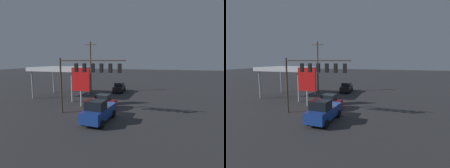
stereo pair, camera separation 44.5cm
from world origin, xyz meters
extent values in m
plane|color=#2D2D30|center=(0.00, 0.00, 0.00)|extent=(200.00, 200.00, 0.00)
cylinder|color=#473828|center=(5.14, 1.93, 3.31)|extent=(0.20, 0.20, 6.62)
cylinder|color=#473828|center=(1.20, 1.93, 6.32)|extent=(7.87, 0.14, 0.14)
cube|color=black|center=(3.05, 1.93, 5.50)|extent=(0.36, 0.28, 1.00)
sphere|color=#360505|center=(3.05, 1.75, 5.80)|extent=(0.22, 0.22, 0.22)
sphere|color=#392305|center=(3.05, 1.75, 5.50)|extent=(0.22, 0.22, 0.22)
sphere|color=#41FF6B|center=(3.05, 1.75, 5.20)|extent=(0.22, 0.22, 0.22)
cube|color=black|center=(2.03, 1.93, 5.50)|extent=(0.36, 0.28, 1.00)
sphere|color=#360505|center=(2.03, 1.75, 5.80)|extent=(0.22, 0.22, 0.22)
sphere|color=#392305|center=(2.03, 1.75, 5.50)|extent=(0.22, 0.22, 0.22)
sphere|color=#41FF6B|center=(2.03, 1.75, 5.20)|extent=(0.22, 0.22, 0.22)
cube|color=black|center=(1.00, 1.93, 5.50)|extent=(0.36, 0.28, 1.00)
sphere|color=#360505|center=(1.00, 1.75, 5.80)|extent=(0.22, 0.22, 0.22)
sphere|color=#392305|center=(1.00, 1.75, 5.50)|extent=(0.22, 0.22, 0.22)
sphere|color=#41FF6B|center=(1.00, 1.75, 5.20)|extent=(0.22, 0.22, 0.22)
cube|color=black|center=(-0.02, 1.93, 5.50)|extent=(0.36, 0.28, 1.00)
sphere|color=#360505|center=(-0.02, 1.75, 5.80)|extent=(0.22, 0.22, 0.22)
sphere|color=#392305|center=(-0.02, 1.75, 5.50)|extent=(0.22, 0.22, 0.22)
sphere|color=#41FF6B|center=(-0.02, 1.75, 5.20)|extent=(0.22, 0.22, 0.22)
cube|color=black|center=(-1.04, 1.93, 5.50)|extent=(0.36, 0.28, 1.00)
sphere|color=#360505|center=(-1.04, 1.75, 5.80)|extent=(0.22, 0.22, 0.22)
sphere|color=#392305|center=(-1.04, 1.75, 5.50)|extent=(0.22, 0.22, 0.22)
sphere|color=#41FF6B|center=(-1.04, 1.75, 5.20)|extent=(0.22, 0.22, 0.22)
cube|color=black|center=(-2.06, 1.93, 5.50)|extent=(0.36, 0.28, 1.00)
sphere|color=#360505|center=(-2.06, 1.75, 5.80)|extent=(0.22, 0.22, 0.22)
sphere|color=#392305|center=(-2.06, 1.75, 5.50)|extent=(0.22, 0.22, 0.22)
sphere|color=#41FF6B|center=(-2.06, 1.75, 5.20)|extent=(0.22, 0.22, 0.22)
cylinder|color=#473828|center=(7.13, -11.09, 4.92)|extent=(0.26, 0.26, 9.83)
cube|color=#473828|center=(7.13, -11.09, 9.23)|extent=(2.40, 0.14, 0.14)
cube|color=silver|center=(10.52, -6.30, 4.89)|extent=(8.54, 6.91, 0.60)
cube|color=red|center=(10.52, -9.77, 4.89)|extent=(8.54, 0.06, 0.36)
cylinder|color=#B7B7BC|center=(6.84, -9.15, 2.29)|extent=(0.24, 0.24, 4.59)
cylinder|color=#B7B7BC|center=(14.19, -9.15, 2.29)|extent=(0.24, 0.24, 4.59)
cylinder|color=#B7B7BC|center=(6.84, -3.44, 2.29)|extent=(0.24, 0.24, 4.59)
cylinder|color=#B7B7BC|center=(14.19, -3.44, 2.29)|extent=(0.24, 0.24, 4.59)
cylinder|color=#B7B7BC|center=(4.33, -1.52, 2.67)|extent=(0.24, 0.24, 5.35)
cube|color=red|center=(4.33, -1.52, 3.75)|extent=(2.62, 0.24, 3.20)
cube|color=black|center=(4.33, -1.65, 3.75)|extent=(1.83, 0.04, 1.12)
cube|color=maroon|center=(1.19, -1.01, 0.76)|extent=(3.87, 1.85, 0.90)
cube|color=black|center=(0.89, -0.99, 1.59)|extent=(1.76, 1.63, 0.76)
cylinder|color=black|center=(2.46, -0.19, 0.31)|extent=(0.63, 0.25, 0.62)
cylinder|color=black|center=(2.39, -1.93, 0.31)|extent=(0.63, 0.25, 0.62)
cylinder|color=black|center=(-0.01, -0.09, 0.31)|extent=(0.63, 0.25, 0.62)
cylinder|color=black|center=(-0.08, -1.83, 0.31)|extent=(0.63, 0.25, 0.62)
cube|color=black|center=(2.07, -13.56, 0.78)|extent=(2.08, 4.51, 0.90)
cube|color=black|center=(2.07, -13.56, 1.58)|extent=(1.78, 2.10, 0.70)
cylinder|color=black|center=(1.06, -12.20, 0.33)|extent=(0.26, 0.67, 0.66)
cylinder|color=black|center=(2.90, -12.08, 0.33)|extent=(0.26, 0.67, 0.66)
cylinder|color=black|center=(1.25, -15.05, 0.33)|extent=(0.26, 0.67, 0.66)
cylinder|color=black|center=(3.08, -14.93, 0.33)|extent=(0.26, 0.67, 0.66)
cube|color=navy|center=(-0.27, 3.31, 0.95)|extent=(2.21, 5.28, 1.10)
cube|color=black|center=(-0.24, 4.21, 1.95)|extent=(1.90, 1.67, 0.90)
cylinder|color=black|center=(-1.23, 5.04, 0.40)|extent=(0.25, 0.81, 0.80)
cylinder|color=black|center=(0.81, 4.96, 0.40)|extent=(0.25, 0.81, 0.80)
cylinder|color=black|center=(-1.36, 1.67, 0.40)|extent=(0.25, 0.81, 0.80)
cylinder|color=black|center=(0.68, 1.58, 0.40)|extent=(0.25, 0.81, 0.80)
camera|label=1|loc=(-6.78, 19.78, 6.37)|focal=28.00mm
camera|label=2|loc=(-7.21, 19.64, 6.37)|focal=28.00mm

